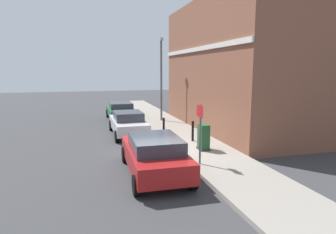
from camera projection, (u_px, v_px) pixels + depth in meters
ground at (162, 153)px, 13.07m from camera, size 80.00×80.00×0.00m
sidewalk at (166, 125)px, 19.25m from camera, size 2.72×30.00×0.15m
corner_building at (246, 67)px, 18.04m from camera, size 6.68×12.14×7.83m
car_red at (154, 154)px, 10.25m from camera, size 2.06×4.43×1.43m
car_silver at (128, 123)px, 16.46m from camera, size 1.89×4.22×1.37m
car_green at (121, 111)px, 21.53m from camera, size 1.95×4.03×1.31m
utility_cabinet at (204, 138)px, 12.96m from camera, size 0.46×0.61×1.15m
bollard_near_cabinet at (193, 130)px, 14.54m from camera, size 0.14×0.14×1.04m
bollard_far_kerb at (164, 126)px, 15.51m from camera, size 0.14×0.14×1.04m
street_sign at (200, 125)px, 10.81m from camera, size 0.08×0.60×2.30m
lamppost at (161, 76)px, 20.09m from camera, size 0.20×0.44×5.72m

